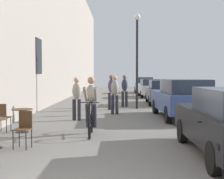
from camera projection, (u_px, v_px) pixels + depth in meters
name	position (u px, v px, depth m)	size (l,w,h in m)	color
building_facade_left	(43.00, 9.00, 17.72)	(0.54, 68.00, 10.78)	gray
cafe_chair_mid_toward_wall	(24.00, 126.00, 7.76)	(0.43, 0.43, 0.89)	black
cafe_table_far	(22.00, 115.00, 9.88)	(0.64, 0.64, 0.72)	black
cafe_chair_far_toward_street	(2.00, 116.00, 9.82)	(0.41, 0.41, 0.89)	black
cyclist_on_bicycle	(91.00, 107.00, 9.50)	(0.52, 1.76, 1.74)	black
pedestrian_near	(77.00, 96.00, 12.47)	(0.35, 0.26, 1.68)	#26262D
pedestrian_mid	(115.00, 92.00, 14.39)	(0.37, 0.29, 1.74)	#26262D
pedestrian_far	(111.00, 90.00, 16.28)	(0.37, 0.28, 1.76)	#26262D
pedestrian_furthest	(125.00, 89.00, 17.72)	(0.34, 0.24, 1.76)	#26262D
street_lamp	(137.00, 49.00, 16.58)	(0.32, 0.32, 4.90)	black
parked_car_second	(182.00, 98.00, 13.07)	(2.03, 4.53, 1.59)	#384C84
parked_car_third	(162.00, 92.00, 19.44)	(1.83, 4.15, 1.46)	#595960
parked_car_fourth	(150.00, 88.00, 25.65)	(1.76, 4.07, 1.44)	#B7B7BC
parked_car_fifth	(144.00, 85.00, 31.93)	(1.94, 4.40, 1.55)	#B7B7BC
parked_motorcycle	(220.00, 153.00, 5.58)	(0.62, 2.14, 0.92)	black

